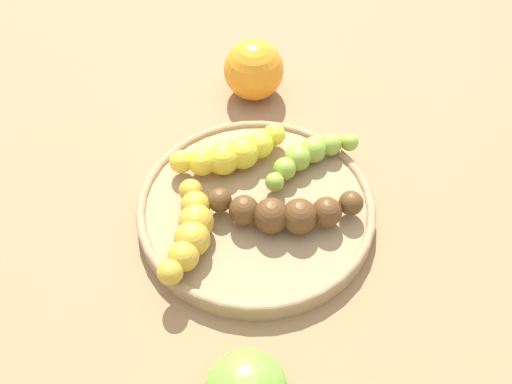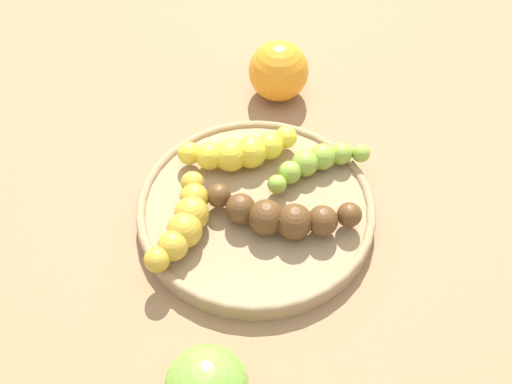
% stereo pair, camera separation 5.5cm
% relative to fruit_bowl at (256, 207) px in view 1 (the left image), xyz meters
% --- Properties ---
extents(ground_plane, '(2.40, 2.40, 0.00)m').
position_rel_fruit_bowl_xyz_m(ground_plane, '(0.00, 0.00, -0.01)').
color(ground_plane, '#936D47').
extents(fruit_bowl, '(0.25, 0.25, 0.02)m').
position_rel_fruit_bowl_xyz_m(fruit_bowl, '(0.00, 0.00, 0.00)').
color(fruit_bowl, '#A08259').
rests_on(fruit_bowl, ground_plane).
extents(banana_overripe, '(0.16, 0.06, 0.04)m').
position_rel_fruit_bowl_xyz_m(banana_overripe, '(-0.03, 0.03, 0.03)').
color(banana_overripe, '#593819').
rests_on(banana_overripe, fruit_bowl).
extents(banana_green, '(0.11, 0.07, 0.03)m').
position_rel_fruit_bowl_xyz_m(banana_green, '(-0.06, -0.05, 0.02)').
color(banana_green, '#8CAD38').
rests_on(banana_green, fruit_bowl).
extents(banana_yellow, '(0.13, 0.06, 0.04)m').
position_rel_fruit_bowl_xyz_m(banana_yellow, '(0.02, -0.06, 0.03)').
color(banana_yellow, yellow).
rests_on(banana_yellow, fruit_bowl).
extents(banana_spotted, '(0.06, 0.12, 0.04)m').
position_rel_fruit_bowl_xyz_m(banana_spotted, '(0.07, 0.04, 0.02)').
color(banana_spotted, gold).
rests_on(banana_spotted, fruit_bowl).
extents(orange_fruit, '(0.08, 0.08, 0.08)m').
position_rel_fruit_bowl_xyz_m(orange_fruit, '(-0.02, -0.20, 0.03)').
color(orange_fruit, orange).
rests_on(orange_fruit, ground_plane).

